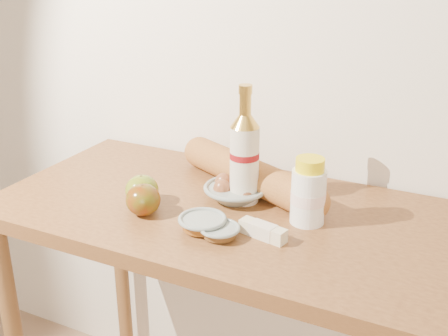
{
  "coord_description": "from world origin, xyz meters",
  "views": [
    {
      "loc": [
        0.55,
        0.04,
        1.52
      ],
      "look_at": [
        0.0,
        1.15,
        1.02
      ],
      "focal_mm": 45.0,
      "sensor_mm": 36.0,
      "label": 1
    }
  ],
  "objects_px": {
    "table": "(229,251)",
    "bourbon_bottle": "(244,156)",
    "egg_bowl": "(236,190)",
    "cream_bottle": "(308,193)",
    "baguette": "(250,174)"
  },
  "relations": [
    {
      "from": "table",
      "to": "cream_bottle",
      "type": "relative_size",
      "value": 7.38
    },
    {
      "from": "cream_bottle",
      "to": "egg_bowl",
      "type": "distance_m",
      "value": 0.22
    },
    {
      "from": "bourbon_bottle",
      "to": "baguette",
      "type": "distance_m",
      "value": 0.11
    },
    {
      "from": "cream_bottle",
      "to": "egg_bowl",
      "type": "bearing_deg",
      "value": 153.74
    },
    {
      "from": "egg_bowl",
      "to": "baguette",
      "type": "distance_m",
      "value": 0.07
    },
    {
      "from": "egg_bowl",
      "to": "bourbon_bottle",
      "type": "bearing_deg",
      "value": -5.38
    },
    {
      "from": "table",
      "to": "baguette",
      "type": "height_order",
      "value": "baguette"
    },
    {
      "from": "table",
      "to": "bourbon_bottle",
      "type": "distance_m",
      "value": 0.25
    },
    {
      "from": "cream_bottle",
      "to": "baguette",
      "type": "relative_size",
      "value": 0.31
    },
    {
      "from": "egg_bowl",
      "to": "table",
      "type": "bearing_deg",
      "value": -80.58
    },
    {
      "from": "cream_bottle",
      "to": "baguette",
      "type": "xyz_separation_m",
      "value": [
        -0.2,
        0.11,
        -0.03
      ]
    },
    {
      "from": "bourbon_bottle",
      "to": "egg_bowl",
      "type": "relative_size",
      "value": 1.61
    },
    {
      "from": "bourbon_bottle",
      "to": "baguette",
      "type": "xyz_separation_m",
      "value": [
        -0.02,
        0.07,
        -0.08
      ]
    },
    {
      "from": "baguette",
      "to": "table",
      "type": "bearing_deg",
      "value": -65.29
    },
    {
      "from": "table",
      "to": "egg_bowl",
      "type": "relative_size",
      "value": 6.33
    }
  ]
}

